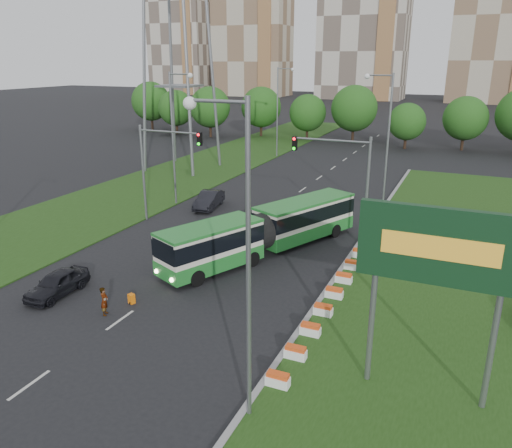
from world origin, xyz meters
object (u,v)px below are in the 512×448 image
at_px(car_left_near, 57,283).
at_px(pedestrian, 104,301).
at_px(articulated_bus, 262,230).
at_px(car_left_far, 209,200).
at_px(traffic_mast_median, 346,173).
at_px(shopping_trolley, 132,299).
at_px(billboard, 439,255).
at_px(traffic_mast_left, 159,159).

xyz_separation_m(car_left_near, pedestrian, (4.11, -0.80, 0.09)).
relative_size(articulated_bus, car_left_far, 3.56).
bearing_deg(pedestrian, car_left_near, 56.18).
distance_m(traffic_mast_median, shopping_trolley, 17.24).
bearing_deg(traffic_mast_median, car_left_far, 162.83).
xyz_separation_m(articulated_bus, car_left_near, (-8.24, -10.98, -0.96)).
bearing_deg(traffic_mast_median, billboard, -64.97).
height_order(traffic_mast_left, car_left_far, traffic_mast_left).
bearing_deg(billboard, traffic_mast_left, 146.45).
distance_m(traffic_mast_left, articulated_bus, 11.44).
height_order(car_left_far, pedestrian, pedestrian).
distance_m(articulated_bus, pedestrian, 12.51).
height_order(car_left_near, shopping_trolley, car_left_near).
distance_m(articulated_bus, shopping_trolley, 10.88).
height_order(traffic_mast_left, pedestrian, traffic_mast_left).
relative_size(car_left_near, shopping_trolley, 7.29).
relative_size(car_left_near, car_left_far, 0.89).
xyz_separation_m(car_left_near, car_left_far, (-0.54, 19.19, 0.06)).
distance_m(billboard, traffic_mast_median, 17.68).
xyz_separation_m(billboard, shopping_trolley, (-15.85, 1.81, -5.88)).
height_order(traffic_mast_median, shopping_trolley, traffic_mast_median).
relative_size(traffic_mast_median, articulated_bus, 0.48).
relative_size(car_left_near, pedestrian, 2.61).
bearing_deg(shopping_trolley, car_left_far, 121.09).
height_order(billboard, shopping_trolley, billboard).
height_order(billboard, traffic_mast_left, same).
distance_m(articulated_bus, car_left_far, 12.05).
xyz_separation_m(billboard, articulated_bus, (-12.23, 11.97, -4.50)).
bearing_deg(car_left_near, pedestrian, -11.79).
relative_size(billboard, traffic_mast_median, 1.00).
height_order(car_left_near, pedestrian, pedestrian).
bearing_deg(car_left_far, traffic_mast_median, -26.60).
distance_m(billboard, articulated_bus, 17.69).
relative_size(traffic_mast_median, traffic_mast_left, 1.00).
bearing_deg(pedestrian, traffic_mast_left, 0.20).
relative_size(billboard, pedestrian, 5.02).
bearing_deg(articulated_bus, shopping_trolley, -85.37).
distance_m(traffic_mast_median, articulated_bus, 7.24).
bearing_deg(articulated_bus, billboard, -20.13).
bearing_deg(traffic_mast_left, billboard, -33.55).
relative_size(billboard, car_left_far, 1.72).
bearing_deg(traffic_mast_left, shopping_trolley, -62.81).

